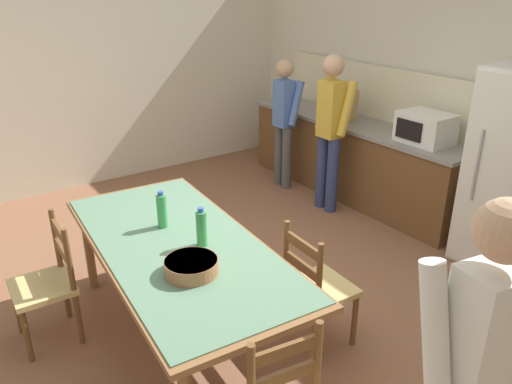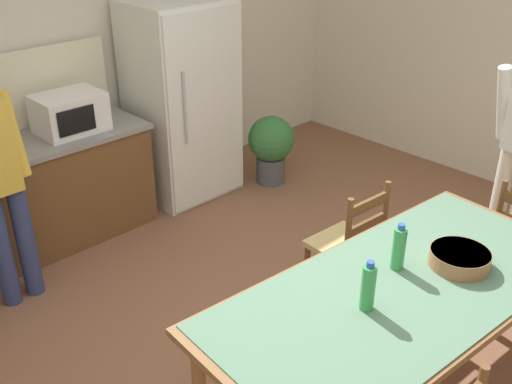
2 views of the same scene
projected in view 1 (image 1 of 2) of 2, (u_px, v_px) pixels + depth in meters
ground_plane at (250, 298)px, 4.06m from camera, size 8.32×8.32×0.00m
wall_back at (471, 83)px, 4.91m from camera, size 6.52×0.12×2.90m
wall_left at (94, 65)px, 5.94m from camera, size 0.12×5.20×2.90m
kitchen_counter at (353, 158)px, 5.88m from camera, size 2.99×0.66×0.89m
counter_splashback at (377, 92)px, 5.75m from camera, size 2.95×0.03×0.60m
microwave at (425, 128)px, 4.92m from camera, size 0.50×0.39×0.30m
paper_bag at (346, 104)px, 5.73m from camera, size 0.24×0.16×0.36m
dining_table at (179, 252)px, 3.33m from camera, size 2.27×1.17×0.78m
bottle_near_centre at (162, 211)px, 3.47m from camera, size 0.07×0.07×0.27m
bottle_off_centre at (202, 228)px, 3.23m from camera, size 0.07×0.07×0.27m
serving_bowl at (191, 266)px, 2.95m from camera, size 0.32×0.32×0.09m
chair_side_far_right at (316, 288)px, 3.42m from camera, size 0.44×0.42×0.91m
chair_side_near_left at (48, 284)px, 3.46m from camera, size 0.43×0.42×0.91m
person_at_sink at (284, 118)px, 5.93m from camera, size 0.39×0.27×1.55m
person_at_counter at (330, 126)px, 5.28m from camera, size 0.43×0.29×1.70m
person_by_table at (472, 378)px, 1.92m from camera, size 0.34×0.47×1.73m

